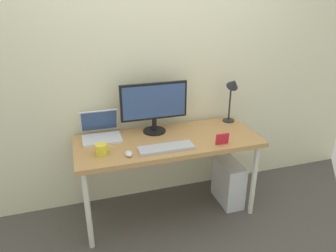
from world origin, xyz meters
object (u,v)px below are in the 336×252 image
Objects in this scene: keyboard at (166,148)px; photo_frame at (222,139)px; coffee_mug at (101,150)px; desk_lamp at (233,90)px; desk at (168,146)px; monitor at (154,104)px; mouse at (129,154)px; computer_tower at (228,182)px; laptop at (101,131)px.

photo_frame is (0.46, -0.05, 0.04)m from keyboard.
coffee_mug is 0.96m from photo_frame.
desk_lamp is 4.06× the size of photo_frame.
keyboard is at bearing 174.39° from photo_frame.
desk is 12.45× the size of coffee_mug.
photo_frame is at bearing -5.61° from keyboard.
monitor reaches higher than photo_frame.
mouse is at bearing -128.93° from monitor.
desk_lamp is 0.87m from computer_tower.
keyboard is at bearing -39.15° from laptop.
keyboard is (0.46, -0.38, -0.04)m from laptop.
monitor reaches higher than desk.
monitor is 0.51m from laptop.
computer_tower is at bearing -110.90° from desk_lamp.
desk is 0.80m from desk_lamp.
mouse is at bearing -152.82° from desk.
desk_lamp is at bearing 0.05° from monitor.
laptop is 0.43m from mouse.
desk_lamp is 0.56m from photo_frame.
desk_lamp is 3.60× the size of coffee_mug.
coffee_mug is 0.30× the size of computer_tower.
coffee_mug is 1.13× the size of photo_frame.
keyboard is 4.00× the size of photo_frame.
desk is at bearing 150.69° from photo_frame.
laptop is at bearing 168.48° from computer_tower.
keyboard is 4.89× the size of mouse.
laptop is at bearing 140.85° from keyboard.
laptop is 1.23m from desk_lamp.
desk_lamp reaches higher than monitor.
computer_tower is at bearing -17.51° from monitor.
mouse reaches higher than computer_tower.
monitor is at bearing 110.63° from desk.
photo_frame is at bearing -124.91° from desk_lamp.
mouse is (-0.30, -0.37, -0.24)m from monitor.
computer_tower is (1.13, -0.23, -0.58)m from laptop.
laptop is at bearing 155.42° from photo_frame.
computer_tower is at bearing -2.55° from desk.
desk_lamp is 4.97× the size of mouse.
coffee_mug is (-0.56, -0.12, 0.11)m from desk.
desk_lamp is 0.88m from keyboard.
mouse is at bearing -67.31° from laptop.
desk is 0.75m from computer_tower.
computer_tower is (0.20, 0.19, -0.57)m from photo_frame.
laptop is at bearing 179.05° from desk_lamp.
mouse is (-1.04, -0.37, -0.30)m from desk_lamp.
photo_frame is (0.76, -0.03, 0.03)m from mouse.
photo_frame is (0.46, -0.40, -0.21)m from monitor.
desk_lamp reaches higher than computer_tower.
coffee_mug reaches higher than keyboard.
laptop is 0.60m from keyboard.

